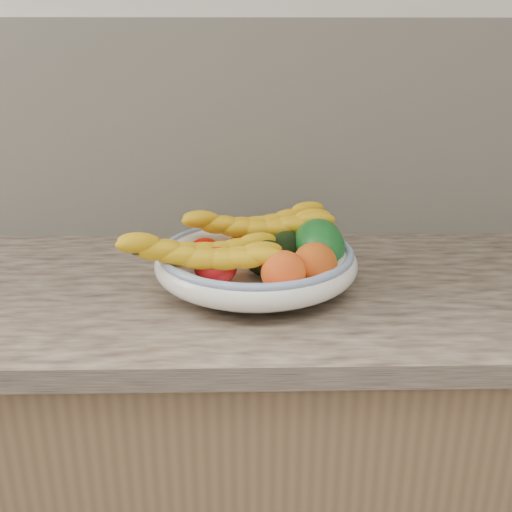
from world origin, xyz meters
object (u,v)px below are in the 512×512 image
(banana_bunch_back, at_px, (257,229))
(green_mango, at_px, (318,246))
(fruit_bowl, at_px, (256,262))
(banana_bunch_front, at_px, (201,258))

(banana_bunch_back, bearing_deg, green_mango, -38.87)
(fruit_bowl, xyz_separation_m, green_mango, (0.12, 0.01, 0.03))
(fruit_bowl, distance_m, green_mango, 0.13)
(green_mango, relative_size, banana_bunch_front, 0.47)
(green_mango, xyz_separation_m, banana_bunch_front, (-0.22, -0.08, 0.01))
(banana_bunch_front, bearing_deg, green_mango, 12.40)
(green_mango, bearing_deg, banana_bunch_back, 137.99)
(green_mango, xyz_separation_m, banana_bunch_back, (-0.12, 0.07, 0.01))
(green_mango, bearing_deg, fruit_bowl, 175.39)
(banana_bunch_back, relative_size, banana_bunch_front, 1.03)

